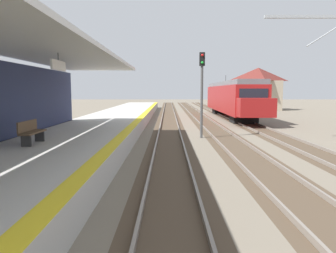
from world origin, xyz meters
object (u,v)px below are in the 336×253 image
object	(u,v)px
approaching_train	(232,98)
platform_bench	(31,131)
rail_signal_post	(201,86)
distant_trackside_house	(257,88)

from	to	relation	value
approaching_train	platform_bench	size ratio (longest dim) A/B	12.25
rail_signal_post	platform_bench	distance (m)	10.64
rail_signal_post	distant_trackside_house	world-z (taller)	distant_trackside_house
approaching_train	distant_trackside_house	size ratio (longest dim) A/B	2.97
rail_signal_post	platform_bench	size ratio (longest dim) A/B	3.25
platform_bench	rail_signal_post	bearing A→B (deg)	46.38
approaching_train	distant_trackside_house	xyz separation A→B (m)	(6.84, 14.53, 1.16)
rail_signal_post	platform_bench	world-z (taller)	rail_signal_post
platform_bench	distant_trackside_house	distance (m)	41.54
rail_signal_post	platform_bench	xyz separation A→B (m)	(-7.23, -7.59, -1.82)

